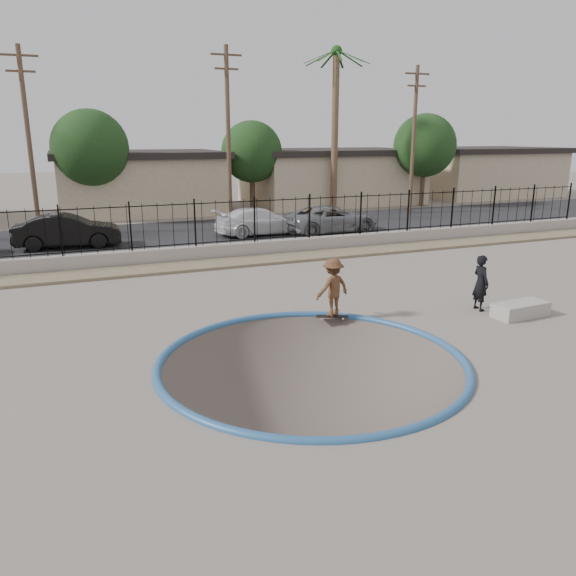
% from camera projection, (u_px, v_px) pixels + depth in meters
% --- Properties ---
extents(ground, '(120.00, 120.00, 2.20)m').
position_uv_depth(ground, '(189.00, 277.00, 24.53)').
color(ground, slate).
rests_on(ground, ground).
extents(bowl_pit, '(6.84, 6.84, 1.80)m').
position_uv_depth(bowl_pit, '(312.00, 362.00, 12.62)').
color(bowl_pit, '#50433D').
rests_on(bowl_pit, ground).
extents(coping_ring, '(7.04, 7.04, 0.20)m').
position_uv_depth(coping_ring, '(312.00, 362.00, 12.62)').
color(coping_ring, '#2A598B').
rests_on(coping_ring, ground).
extents(rock_strip, '(42.00, 1.60, 0.11)m').
position_uv_depth(rock_strip, '(203.00, 265.00, 21.72)').
color(rock_strip, '#877A58').
rests_on(rock_strip, ground).
extents(retaining_wall, '(42.00, 0.45, 0.60)m').
position_uv_depth(retaining_wall, '(196.00, 253.00, 22.64)').
color(retaining_wall, '#9D938A').
rests_on(retaining_wall, ground).
extents(fence, '(40.00, 0.04, 1.80)m').
position_uv_depth(fence, '(195.00, 224.00, 22.32)').
color(fence, black).
rests_on(fence, retaining_wall).
extents(street, '(90.00, 8.00, 0.04)m').
position_uv_depth(street, '(167.00, 234.00, 28.70)').
color(street, black).
rests_on(street, ground).
extents(house_center, '(10.60, 8.60, 3.90)m').
position_uv_depth(house_center, '(139.00, 181.00, 36.67)').
color(house_center, tan).
rests_on(house_center, ground).
extents(house_east, '(12.60, 8.60, 3.90)m').
position_uv_depth(house_east, '(331.00, 176.00, 41.74)').
color(house_east, tan).
rests_on(house_east, ground).
extents(house_east_far, '(11.60, 8.60, 3.90)m').
position_uv_depth(house_east_far, '(481.00, 171.00, 46.81)').
color(house_east_far, tan).
rests_on(house_east_far, ground).
extents(palm_right, '(2.30, 2.30, 10.30)m').
position_uv_depth(palm_right, '(336.00, 95.00, 35.58)').
color(palm_right, brown).
rests_on(palm_right, ground).
extents(utility_pole_left, '(1.70, 0.24, 9.00)m').
position_uv_depth(utility_pole_left, '(29.00, 139.00, 27.07)').
color(utility_pole_left, '#473323').
rests_on(utility_pole_left, ground).
extents(utility_pole_mid, '(1.70, 0.24, 9.50)m').
position_uv_depth(utility_pole_mid, '(228.00, 134.00, 30.63)').
color(utility_pole_mid, '#473323').
rests_on(utility_pole_mid, ground).
extents(utility_pole_right, '(1.70, 0.24, 9.00)m').
position_uv_depth(utility_pole_right, '(414.00, 138.00, 35.04)').
color(utility_pole_right, '#473323').
rests_on(utility_pole_right, ground).
extents(street_tree_left, '(4.32, 4.32, 6.36)m').
position_uv_depth(street_tree_left, '(90.00, 148.00, 31.87)').
color(street_tree_left, '#473323').
rests_on(street_tree_left, ground).
extents(street_tree_mid, '(3.96, 3.96, 5.83)m').
position_uv_depth(street_tree_mid, '(252.00, 152.00, 36.48)').
color(street_tree_mid, '#473323').
rests_on(street_tree_mid, ground).
extents(street_tree_right, '(4.32, 4.32, 6.36)m').
position_uv_depth(street_tree_right, '(425.00, 146.00, 38.94)').
color(street_tree_right, '#473323').
rests_on(street_tree_right, ground).
extents(skater, '(1.14, 0.80, 1.61)m').
position_uv_depth(skater, '(333.00, 291.00, 15.38)').
color(skater, brown).
rests_on(skater, ground).
extents(skateboard, '(0.90, 0.56, 0.08)m').
position_uv_depth(skateboard, '(332.00, 316.00, 15.57)').
color(skateboard, black).
rests_on(skateboard, ground).
extents(videographer, '(0.42, 0.61, 1.63)m').
position_uv_depth(videographer, '(481.00, 283.00, 16.15)').
color(videographer, black).
rests_on(videographer, ground).
extents(concrete_ledge, '(1.64, 0.79, 0.40)m').
position_uv_depth(concrete_ledge, '(520.00, 309.00, 15.72)').
color(concrete_ledge, '#9F978D').
rests_on(concrete_ledge, ground).
extents(car_b, '(4.66, 1.94, 1.50)m').
position_uv_depth(car_b, '(68.00, 231.00, 25.00)').
color(car_b, black).
rests_on(car_b, street).
extents(car_c, '(4.73, 2.16, 1.34)m').
position_uv_depth(car_c, '(260.00, 221.00, 28.32)').
color(car_c, white).
rests_on(car_c, street).
extents(car_d, '(5.16, 2.72, 1.39)m').
position_uv_depth(car_d, '(331.00, 219.00, 28.89)').
color(car_d, gray).
rests_on(car_d, street).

